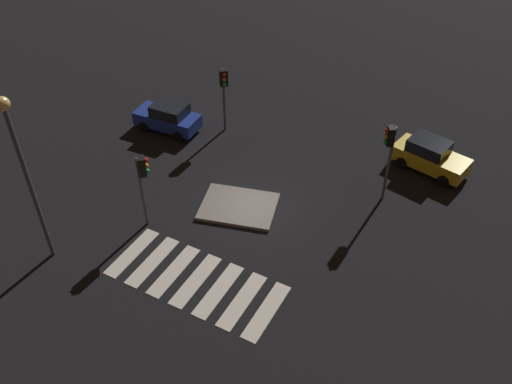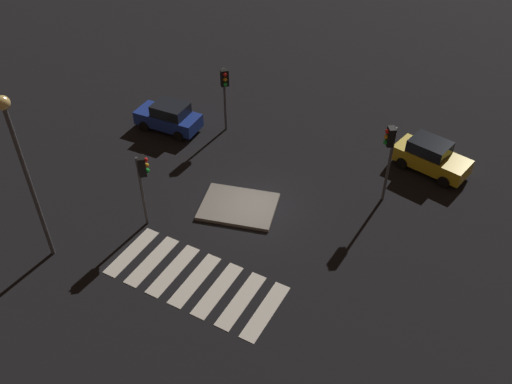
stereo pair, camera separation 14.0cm
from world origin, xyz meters
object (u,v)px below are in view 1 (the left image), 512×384
object	(u,v)px
car_blue	(168,117)
street_lamp	(20,156)
traffic_light_north	(389,146)
traffic_light_west	(224,85)
car_yellow	(430,156)
traffic_island	(239,207)
traffic_light_south	(143,175)

from	to	relation	value
car_blue	street_lamp	distance (m)	11.94
traffic_light_north	traffic_light_west	bearing A→B (deg)	-43.85
street_lamp	car_blue	bearing A→B (deg)	97.27
car_blue	traffic_light_west	world-z (taller)	traffic_light_west
traffic_light_north	car_yellow	bearing A→B (deg)	-146.49
car_blue	car_yellow	size ratio (longest dim) A/B	0.95
traffic_island	car_yellow	bearing A→B (deg)	46.20
car_yellow	traffic_light_north	size ratio (longest dim) A/B	0.98
traffic_light_west	traffic_light_north	size ratio (longest dim) A/B	0.92
car_yellow	traffic_light_south	xyz separation A→B (m)	(-10.53, -10.66, 2.11)
traffic_light_south	car_blue	bearing A→B (deg)	78.05
traffic_light_north	car_blue	bearing A→B (deg)	-35.32
car_blue	traffic_light_north	distance (m)	13.32
traffic_light_south	traffic_island	bearing A→B (deg)	2.00
traffic_light_west	traffic_light_south	distance (m)	8.68
car_yellow	traffic_light_west	distance (m)	11.88
car_blue	traffic_island	bearing A→B (deg)	146.49
car_blue	traffic_light_north	xyz separation A→B (m)	(13.09, -0.13, 2.43)
traffic_island	traffic_light_west	size ratio (longest dim) A/B	1.07
traffic_light_north	street_lamp	size ratio (longest dim) A/B	0.53
traffic_island	street_lamp	bearing A→B (deg)	-130.64
traffic_island	street_lamp	xyz separation A→B (m)	(-5.79, -6.75, 5.39)
traffic_light_west	traffic_light_south	world-z (taller)	traffic_light_west
traffic_light_south	street_lamp	distance (m)	5.24
traffic_island	car_yellow	size ratio (longest dim) A/B	1.01
traffic_light_south	traffic_light_west	bearing A→B (deg)	55.16
traffic_island	traffic_light_south	distance (m)	5.21
traffic_island	traffic_light_north	distance (m)	7.83
car_blue	street_lamp	xyz separation A→B (m)	(1.39, -10.91, 4.65)
car_blue	traffic_light_south	xyz separation A→B (m)	(4.02, -7.15, 2.13)
car_blue	street_lamp	bearing A→B (deg)	93.89
traffic_light_north	street_lamp	xyz separation A→B (m)	(-11.70, -10.78, 2.23)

